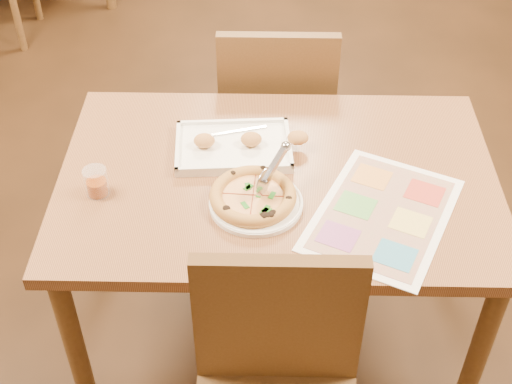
{
  "coord_description": "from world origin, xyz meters",
  "views": [
    {
      "loc": [
        -0.03,
        -1.61,
        2.09
      ],
      "look_at": [
        -0.06,
        -0.13,
        0.77
      ],
      "focal_mm": 50.0,
      "sensor_mm": 36.0,
      "label": 1
    }
  ],
  "objects_px": {
    "plate": "(256,203)",
    "pizza": "(253,196)",
    "chair_near": "(277,379)",
    "glass_tumbler": "(96,183)",
    "chair_far": "(277,102)",
    "appetizer_tray": "(237,146)",
    "dining_table": "(277,196)",
    "menu": "(383,214)",
    "pizza_cutter": "(271,170)"
  },
  "relations": [
    {
      "from": "chair_far",
      "to": "appetizer_tray",
      "type": "distance_m",
      "value": 0.53
    },
    {
      "from": "dining_table",
      "to": "pizza_cutter",
      "type": "distance_m",
      "value": 0.19
    },
    {
      "from": "chair_near",
      "to": "pizza_cutter",
      "type": "distance_m",
      "value": 0.57
    },
    {
      "from": "pizza",
      "to": "glass_tumbler",
      "type": "relative_size",
      "value": 2.88
    },
    {
      "from": "plate",
      "to": "menu",
      "type": "relative_size",
      "value": 0.55
    },
    {
      "from": "chair_near",
      "to": "pizza",
      "type": "xyz_separation_m",
      "value": [
        -0.07,
        0.48,
        0.18
      ]
    },
    {
      "from": "dining_table",
      "to": "chair_near",
      "type": "height_order",
      "value": "chair_near"
    },
    {
      "from": "glass_tumbler",
      "to": "menu",
      "type": "bearing_deg",
      "value": -5.21
    },
    {
      "from": "dining_table",
      "to": "pizza",
      "type": "distance_m",
      "value": 0.18
    },
    {
      "from": "chair_near",
      "to": "menu",
      "type": "distance_m",
      "value": 0.55
    },
    {
      "from": "pizza",
      "to": "pizza_cutter",
      "type": "xyz_separation_m",
      "value": [
        0.05,
        0.04,
        0.06
      ]
    },
    {
      "from": "chair_near",
      "to": "glass_tumbler",
      "type": "height_order",
      "value": "chair_near"
    },
    {
      "from": "chair_near",
      "to": "menu",
      "type": "relative_size",
      "value": 0.98
    },
    {
      "from": "pizza",
      "to": "glass_tumbler",
      "type": "xyz_separation_m",
      "value": [
        -0.45,
        0.03,
        0.01
      ]
    },
    {
      "from": "chair_near",
      "to": "pizza_cutter",
      "type": "relative_size",
      "value": 3.17
    },
    {
      "from": "chair_near",
      "to": "menu",
      "type": "bearing_deg",
      "value": 56.23
    },
    {
      "from": "dining_table",
      "to": "plate",
      "type": "xyz_separation_m",
      "value": [
        -0.06,
        -0.13,
        0.09
      ]
    },
    {
      "from": "pizza",
      "to": "appetizer_tray",
      "type": "height_order",
      "value": "appetizer_tray"
    },
    {
      "from": "glass_tumbler",
      "to": "appetizer_tray",
      "type": "bearing_deg",
      "value": 27.79
    },
    {
      "from": "dining_table",
      "to": "pizza",
      "type": "xyz_separation_m",
      "value": [
        -0.07,
        -0.12,
        0.11
      ]
    },
    {
      "from": "chair_far",
      "to": "menu",
      "type": "distance_m",
      "value": 0.84
    },
    {
      "from": "chair_near",
      "to": "pizza_cutter",
      "type": "height_order",
      "value": "chair_near"
    },
    {
      "from": "chair_far",
      "to": "pizza",
      "type": "xyz_separation_m",
      "value": [
        -0.07,
        -0.73,
        0.18
      ]
    },
    {
      "from": "chair_near",
      "to": "pizza",
      "type": "distance_m",
      "value": 0.51
    },
    {
      "from": "plate",
      "to": "pizza",
      "type": "distance_m",
      "value": 0.02
    },
    {
      "from": "dining_table",
      "to": "chair_near",
      "type": "xyz_separation_m",
      "value": [
        0.0,
        -0.6,
        -0.07
      ]
    },
    {
      "from": "chair_far",
      "to": "glass_tumbler",
      "type": "distance_m",
      "value": 0.89
    },
    {
      "from": "plate",
      "to": "pizza_cutter",
      "type": "relative_size",
      "value": 1.79
    },
    {
      "from": "plate",
      "to": "pizza",
      "type": "xyz_separation_m",
      "value": [
        -0.01,
        0.01,
        0.02
      ]
    },
    {
      "from": "chair_near",
      "to": "menu",
      "type": "height_order",
      "value": "chair_near"
    },
    {
      "from": "plate",
      "to": "chair_near",
      "type": "bearing_deg",
      "value": -82.4
    },
    {
      "from": "dining_table",
      "to": "pizza_cutter",
      "type": "xyz_separation_m",
      "value": [
        -0.02,
        -0.08,
        0.17
      ]
    },
    {
      "from": "chair_far",
      "to": "pizza_cutter",
      "type": "relative_size",
      "value": 3.17
    },
    {
      "from": "pizza_cutter",
      "to": "appetizer_tray",
      "type": "relative_size",
      "value": 0.36
    },
    {
      "from": "plate",
      "to": "appetizer_tray",
      "type": "height_order",
      "value": "appetizer_tray"
    },
    {
      "from": "chair_near",
      "to": "plate",
      "type": "relative_size",
      "value": 1.77
    },
    {
      "from": "plate",
      "to": "glass_tumbler",
      "type": "bearing_deg",
      "value": 174.79
    },
    {
      "from": "dining_table",
      "to": "plate",
      "type": "distance_m",
      "value": 0.17
    },
    {
      "from": "plate",
      "to": "glass_tumbler",
      "type": "xyz_separation_m",
      "value": [
        -0.46,
        0.04,
        0.03
      ]
    },
    {
      "from": "appetizer_tray",
      "to": "glass_tumbler",
      "type": "relative_size",
      "value": 4.86
    },
    {
      "from": "pizza_cutter",
      "to": "glass_tumbler",
      "type": "xyz_separation_m",
      "value": [
        -0.5,
        -0.01,
        -0.05
      ]
    },
    {
      "from": "plate",
      "to": "glass_tumbler",
      "type": "height_order",
      "value": "glass_tumbler"
    },
    {
      "from": "dining_table",
      "to": "chair_far",
      "type": "distance_m",
      "value": 0.61
    },
    {
      "from": "plate",
      "to": "appetizer_tray",
      "type": "distance_m",
      "value": 0.26
    },
    {
      "from": "glass_tumbler",
      "to": "pizza_cutter",
      "type": "bearing_deg",
      "value": 1.16
    },
    {
      "from": "appetizer_tray",
      "to": "menu",
      "type": "height_order",
      "value": "appetizer_tray"
    },
    {
      "from": "dining_table",
      "to": "appetizer_tray",
      "type": "xyz_separation_m",
      "value": [
        -0.13,
        0.11,
        0.1
      ]
    },
    {
      "from": "pizza_cutter",
      "to": "appetizer_tray",
      "type": "distance_m",
      "value": 0.23
    },
    {
      "from": "appetizer_tray",
      "to": "menu",
      "type": "xyz_separation_m",
      "value": [
        0.42,
        -0.28,
        -0.01
      ]
    },
    {
      "from": "menu",
      "to": "pizza",
      "type": "bearing_deg",
      "value": 173.49
    }
  ]
}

